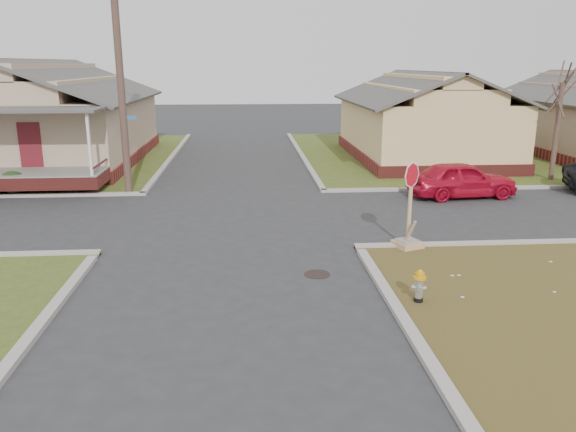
{
  "coord_description": "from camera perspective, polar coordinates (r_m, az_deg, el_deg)",
  "views": [
    {
      "loc": [
        0.52,
        -13.37,
        5.02
      ],
      "look_at": [
        1.59,
        1.0,
        1.1
      ],
      "focal_mm": 35.0,
      "sensor_mm": 36.0,
      "label": 1
    }
  ],
  "objects": [
    {
      "name": "ground",
      "position": [
        14.29,
        -6.1,
        -5.44
      ],
      "size": [
        120.0,
        120.0,
        0.0
      ],
      "primitive_type": "plane",
      "color": "#2B2C2E",
      "rests_on": "ground"
    },
    {
      "name": "manhole",
      "position": [
        13.91,
        2.98,
        -5.93
      ],
      "size": [
        0.64,
        0.64,
        0.01
      ],
      "primitive_type": "cylinder",
      "color": "black",
      "rests_on": "ground"
    },
    {
      "name": "side_house_yellow",
      "position": [
        31.47,
        13.5,
        9.64
      ],
      "size": [
        7.6,
        11.6,
        4.7
      ],
      "color": "maroon",
      "rests_on": "ground"
    },
    {
      "name": "hedge_right",
      "position": [
        24.52,
        -26.17,
        3.11
      ],
      "size": [
        1.27,
        1.04,
        0.97
      ],
      "primitive_type": "ellipsoid",
      "color": "#193413",
      "rests_on": "verge_far_left"
    },
    {
      "name": "red_sedan",
      "position": [
        22.73,
        17.26,
        3.57
      ],
      "size": [
        4.24,
        2.01,
        1.4
      ],
      "primitive_type": "imported",
      "rotation": [
        0.0,
        0.0,
        1.66
      ],
      "color": "red",
      "rests_on": "ground"
    },
    {
      "name": "stop_sign",
      "position": [
        15.97,
        12.14,
        -1.3
      ],
      "size": [
        0.69,
        0.67,
        2.43
      ],
      "rotation": [
        0.0,
        0.0,
        0.37
      ],
      "color": "tan",
      "rests_on": "ground"
    },
    {
      "name": "curbs",
      "position": [
        19.05,
        -5.67,
        -0.13
      ],
      "size": [
        80.0,
        40.0,
        0.12
      ],
      "primitive_type": null,
      "color": "#A39B93",
      "rests_on": "ground"
    },
    {
      "name": "corner_house",
      "position": [
        31.96,
        -23.76,
        9.03
      ],
      "size": [
        10.1,
        15.5,
        5.3
      ],
      "color": "maroon",
      "rests_on": "ground"
    },
    {
      "name": "utility_pole",
      "position": [
        22.77,
        -16.7,
        13.7
      ],
      "size": [
        1.8,
        0.28,
        9.0
      ],
      "color": "#452E27",
      "rests_on": "ground"
    },
    {
      "name": "tree_mid_right",
      "position": [
        27.3,
        25.61,
        7.71
      ],
      "size": [
        0.22,
        0.22,
        4.2
      ],
      "primitive_type": "cylinder",
      "color": "#452E27",
      "rests_on": "verge_far_right"
    },
    {
      "name": "fire_hydrant",
      "position": [
        12.45,
        13.2,
        -6.74
      ],
      "size": [
        0.27,
        0.27,
        0.73
      ],
      "rotation": [
        0.0,
        0.0,
        -0.34
      ],
      "color": "black",
      "rests_on": "ground"
    }
  ]
}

